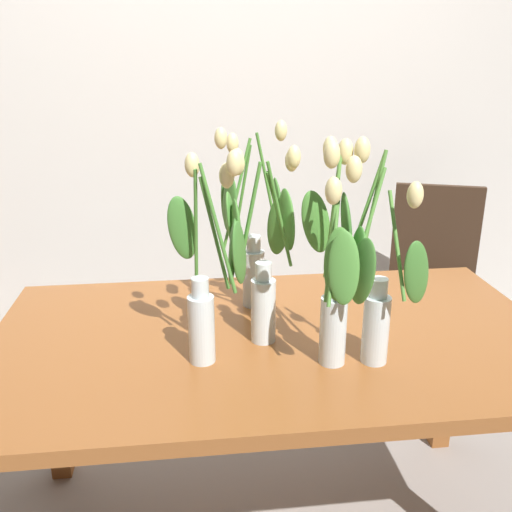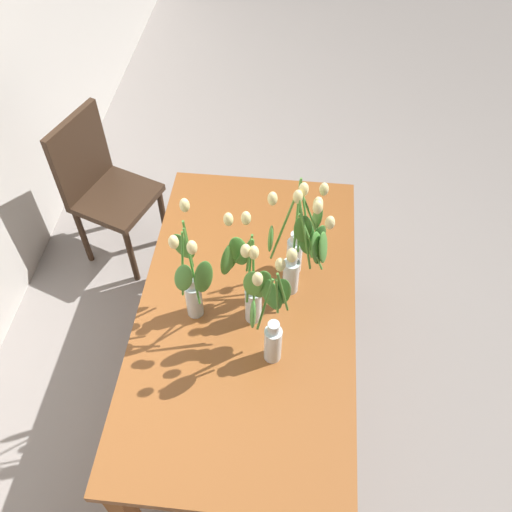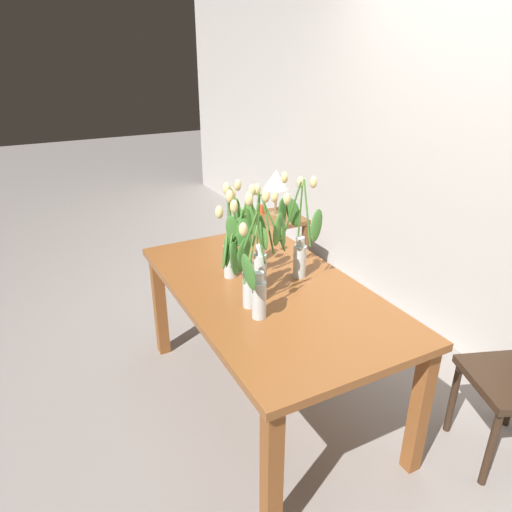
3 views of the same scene
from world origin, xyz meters
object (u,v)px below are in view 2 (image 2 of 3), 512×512
at_px(dining_chair, 102,184).
at_px(tulip_vase_0, 249,284).
at_px(dining_table, 247,321).
at_px(tulip_vase_2, 192,283).
at_px(tulip_vase_1, 302,240).
at_px(tulip_vase_4, 272,323).
at_px(tulip_vase_3, 296,260).

bearing_deg(dining_chair, tulip_vase_0, -134.95).
relative_size(dining_table, tulip_vase_2, 2.79).
distance_m(tulip_vase_0, tulip_vase_2, 0.22).
relative_size(tulip_vase_1, tulip_vase_4, 1.05).
distance_m(tulip_vase_0, tulip_vase_1, 0.31).
height_order(tulip_vase_3, tulip_vase_4, tulip_vase_3).
xyz_separation_m(tulip_vase_1, tulip_vase_2, (-0.25, 0.41, -0.01)).
distance_m(dining_table, tulip_vase_3, 0.37).
distance_m(tulip_vase_2, tulip_vase_3, 0.42).
bearing_deg(dining_table, tulip_vase_0, -154.59).
height_order(tulip_vase_1, tulip_vase_3, same).
relative_size(tulip_vase_1, tulip_vase_3, 1.00).
relative_size(tulip_vase_3, tulip_vase_4, 1.05).
xyz_separation_m(dining_table, dining_chair, (0.89, 0.92, -0.12)).
bearing_deg(tulip_vase_3, dining_table, 120.82).
bearing_deg(tulip_vase_0, tulip_vase_3, -48.56).
bearing_deg(tulip_vase_2, tulip_vase_0, -88.02).
relative_size(tulip_vase_2, dining_chair, 0.62).
relative_size(tulip_vase_4, dining_chair, 0.59).
bearing_deg(dining_chair, dining_table, -134.32).
relative_size(tulip_vase_0, tulip_vase_1, 0.92).
height_order(tulip_vase_2, tulip_vase_4, tulip_vase_2).
bearing_deg(dining_chair, tulip_vase_4, -136.28).
relative_size(dining_table, dining_chair, 1.72).
xyz_separation_m(dining_table, tulip_vase_2, (-0.05, 0.20, 0.31)).
distance_m(tulip_vase_0, tulip_vase_4, 0.18).
bearing_deg(dining_chair, tulip_vase_3, -125.28).
bearing_deg(tulip_vase_2, tulip_vase_4, -113.76).
relative_size(tulip_vase_1, tulip_vase_2, 1.01).
distance_m(tulip_vase_4, dining_chair, 1.55).
bearing_deg(tulip_vase_4, tulip_vase_0, 33.92).
bearing_deg(tulip_vase_1, tulip_vase_3, 169.71).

